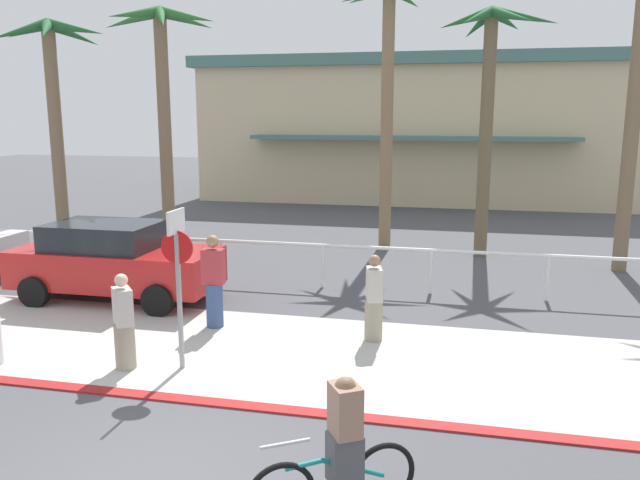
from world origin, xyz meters
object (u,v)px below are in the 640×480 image
palm_tree_2 (163,74)px  pedestrian_1 (124,326)px  pedestrian_2 (214,285)px  pedestrian_0 (374,302)px  stop_sign_bike_lane (178,266)px  palm_tree_3 (389,55)px  car_red_1 (114,260)px  cyclist_teal_0 (340,451)px  palm_tree_4 (491,76)px  palm_tree_1 (53,84)px

palm_tree_2 → pedestrian_1: (3.18, -8.18, -4.37)m
pedestrian_1 → pedestrian_2: size_ratio=0.87×
pedestrian_0 → stop_sign_bike_lane: bearing=-145.3°
palm_tree_3 → pedestrian_1: (-2.87, -10.22, -4.94)m
car_red_1 → cyclist_teal_0: bearing=-45.7°
car_red_1 → palm_tree_4: bearing=38.1°
palm_tree_1 → pedestrian_2: 9.37m
pedestrian_2 → pedestrian_0: bearing=-1.2°
palm_tree_1 → cyclist_teal_0: palm_tree_1 is taller
palm_tree_4 → car_red_1: bearing=-141.9°
palm_tree_1 → pedestrian_1: (6.10, -7.40, -4.09)m
palm_tree_1 → palm_tree_3: size_ratio=0.86×
cyclist_teal_0 → pedestrian_2: (-3.41, 5.12, 0.14)m
stop_sign_bike_lane → palm_tree_4: 11.17m
palm_tree_4 → car_red_1: size_ratio=1.55×
palm_tree_3 → pedestrian_2: 9.62m
palm_tree_3 → car_red_1: size_ratio=1.73×
stop_sign_bike_lane → pedestrian_2: size_ratio=1.43×
palm_tree_2 → pedestrian_2: 8.25m
cyclist_teal_0 → pedestrian_1: bearing=144.1°
palm_tree_2 → palm_tree_3: 6.41m
pedestrian_0 → car_red_1: bearing=167.0°
pedestrian_0 → pedestrian_1: 4.23m
palm_tree_2 → cyclist_teal_0: (7.21, -11.09, -4.39)m
palm_tree_1 → palm_tree_3: palm_tree_3 is taller
palm_tree_1 → car_red_1: size_ratio=1.49×
car_red_1 → pedestrian_0: 6.03m
palm_tree_2 → palm_tree_4: palm_tree_2 is taller
palm_tree_4 → pedestrian_1: size_ratio=4.36×
palm_tree_3 → pedestrian_0: 9.50m
palm_tree_2 → palm_tree_3: (6.05, 2.04, 0.57)m
stop_sign_bike_lane → pedestrian_2: bearing=97.0°
cyclist_teal_0 → car_red_1: bearing=134.3°
stop_sign_bike_lane → palm_tree_1: size_ratio=0.39×
palm_tree_1 → cyclist_teal_0: size_ratio=4.18×
palm_tree_3 → pedestrian_0: (0.78, -8.08, -4.93)m
palm_tree_3 → cyclist_teal_0: size_ratio=4.86×
pedestrian_2 → palm_tree_2: bearing=122.4°
palm_tree_1 → palm_tree_3: bearing=17.5°
pedestrian_0 → pedestrian_2: bearing=178.8°
palm_tree_2 → car_red_1: (0.96, -4.68, -4.22)m
car_red_1 → pedestrian_2: bearing=-24.5°
palm_tree_1 → palm_tree_2: palm_tree_2 is taller
car_red_1 → pedestrian_2: size_ratio=2.46×
palm_tree_3 → car_red_1: (-5.09, -6.73, -4.78)m
palm_tree_3 → palm_tree_4: bearing=-10.2°
stop_sign_bike_lane → car_red_1: 4.58m
palm_tree_3 → car_red_1: bearing=-127.1°
pedestrian_0 → palm_tree_3: bearing=95.5°
palm_tree_2 → pedestrian_0: palm_tree_2 is taller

